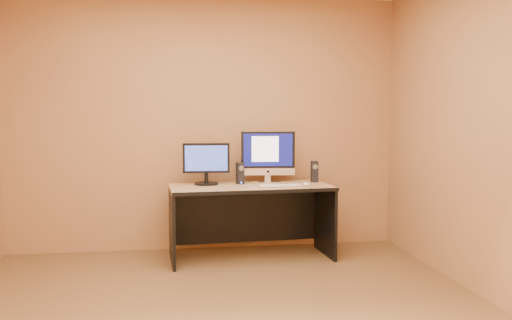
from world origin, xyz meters
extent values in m
plane|color=brown|center=(0.00, 0.00, 0.00)|extent=(4.00, 4.00, 0.00)
cube|color=silver|center=(0.67, 1.40, 0.72)|extent=(0.42, 0.15, 0.02)
ellipsoid|color=white|center=(0.93, 1.41, 0.73)|extent=(0.06, 0.10, 0.03)
cylinder|color=black|center=(0.69, 1.82, 0.72)|extent=(0.13, 0.18, 0.01)
cylinder|color=black|center=(0.60, 1.82, 0.72)|extent=(0.05, 0.17, 0.01)
camera|label=1|loc=(-0.33, -3.59, 1.41)|focal=38.00mm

